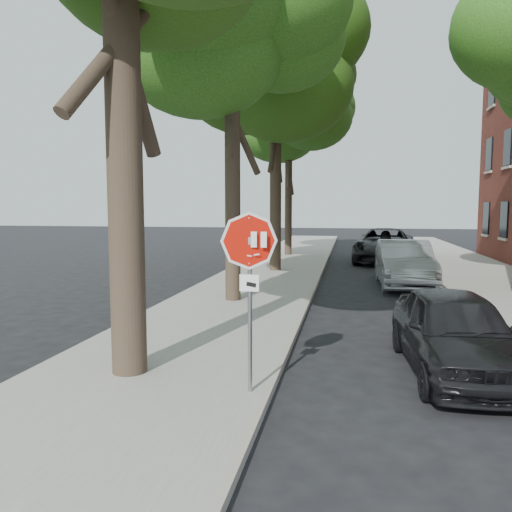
{
  "coord_description": "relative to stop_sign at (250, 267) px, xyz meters",
  "views": [
    {
      "loc": [
        0.68,
        -6.9,
        2.79
      ],
      "look_at": [
        -0.71,
        0.52,
        2.05
      ],
      "focal_mm": 35.0,
      "sensor_mm": 36.0,
      "label": 1
    }
  ],
  "objects": [
    {
      "name": "car_a",
      "position": [
        3.16,
        1.81,
        -1.24
      ],
      "size": [
        1.94,
        4.26,
        1.42
      ],
      "primitive_type": "imported",
      "rotation": [
        0.0,
        0.0,
        0.07
      ],
      "color": "black",
      "rests_on": "ground"
    },
    {
      "name": "stop_sign",
      "position": [
        0.0,
        0.0,
        0.0
      ],
      "size": [
        0.76,
        0.34,
        2.61
      ],
      "color": "gray",
      "rests_on": "sidewalk_left"
    },
    {
      "name": "curb_left",
      "position": [
        0.25,
        12.03,
        -1.88
      ],
      "size": [
        0.12,
        55.0,
        0.13
      ],
      "primitive_type": "cube",
      "color": "#9E9384",
      "rests_on": "ground"
    },
    {
      "name": "tree_mid_a",
      "position": [
        -1.92,
        7.14,
        5.66
      ],
      "size": [
        5.59,
        5.19,
        9.84
      ],
      "color": "black",
      "rests_on": "sidewalk_left"
    },
    {
      "name": "ground",
      "position": [
        0.7,
        0.03,
        -1.95
      ],
      "size": [
        120.0,
        120.0,
        0.0
      ],
      "primitive_type": "plane",
      "color": "black",
      "rests_on": "ground"
    },
    {
      "name": "tree_far",
      "position": [
        -2.02,
        21.14,
        5.26
      ],
      "size": [
        5.29,
        4.91,
        9.33
      ],
      "color": "black",
      "rests_on": "sidewalk_left"
    },
    {
      "name": "sidewalk_right",
      "position": [
        6.7,
        12.03,
        -1.89
      ],
      "size": [
        4.0,
        55.0,
        0.12
      ],
      "primitive_type": "cube",
      "color": "gray",
      "rests_on": "ground"
    },
    {
      "name": "car_b",
      "position": [
        3.3,
        11.2,
        -1.14
      ],
      "size": [
        1.79,
        4.93,
        1.62
      ],
      "primitive_type": "imported",
      "rotation": [
        0.0,
        0.0,
        0.02
      ],
      "color": "#929499",
      "rests_on": "ground"
    },
    {
      "name": "car_d",
      "position": [
        3.16,
        19.0,
        -1.09
      ],
      "size": [
        3.52,
        6.47,
        1.72
      ],
      "primitive_type": "imported",
      "rotation": [
        0.0,
        0.0,
        -0.11
      ],
      "color": "black",
      "rests_on": "ground"
    },
    {
      "name": "sidewalk_left",
      "position": [
        -1.8,
        12.03,
        -1.89
      ],
      "size": [
        4.0,
        55.0,
        0.12
      ],
      "primitive_type": "cube",
      "color": "gray",
      "rests_on": "ground"
    },
    {
      "name": "tree_mid_b",
      "position": [
        -1.72,
        14.15,
        6.05
      ],
      "size": [
        5.88,
        5.46,
        10.36
      ],
      "color": "black",
      "rests_on": "sidewalk_left"
    },
    {
      "name": "curb_right",
      "position": [
        4.65,
        12.03,
        -1.88
      ],
      "size": [
        0.12,
        55.0,
        0.13
      ],
      "primitive_type": "cube",
      "color": "#9E9384",
      "rests_on": "ground"
    }
  ]
}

